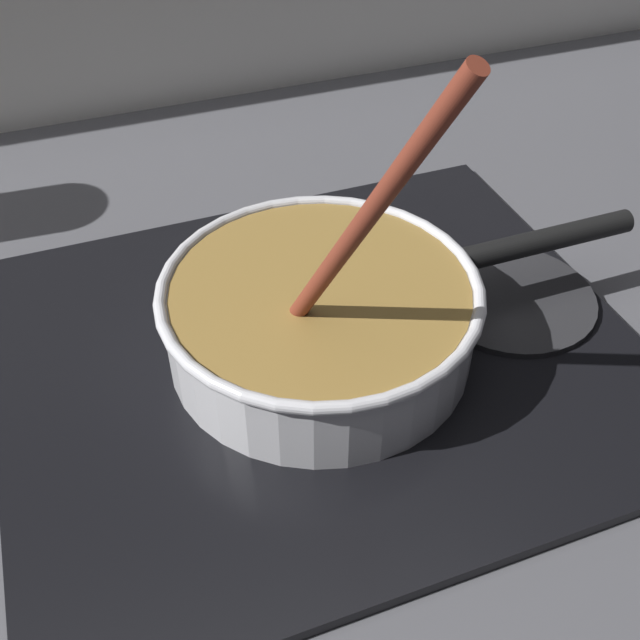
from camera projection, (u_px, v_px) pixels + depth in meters
name	position (u px, v px, depth m)	size (l,w,h in m)	color
hob_plate	(320.00, 354.00, 0.68)	(0.56, 0.48, 0.01)	black
burner_ring	(320.00, 346.00, 0.67)	(0.16, 0.16, 0.01)	#592D0C
spare_burner	(510.00, 297.00, 0.73)	(0.16, 0.16, 0.01)	#262628
cooking_pan	(322.00, 315.00, 0.65)	(0.45, 0.29, 0.32)	silver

